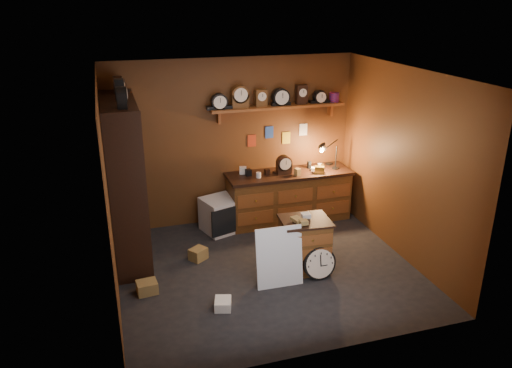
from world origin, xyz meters
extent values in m
plane|color=black|center=(0.00, 0.00, 0.00)|extent=(4.00, 4.00, 0.00)
cube|color=#5B3215|center=(0.00, 1.80, 1.35)|extent=(4.00, 0.02, 2.70)
cube|color=#5B3215|center=(0.00, -1.80, 1.35)|extent=(4.00, 0.02, 2.70)
cube|color=#5B3215|center=(-2.00, 0.00, 1.35)|extent=(0.02, 3.60, 2.70)
cube|color=#5B3215|center=(2.00, 0.00, 1.35)|extent=(0.02, 3.60, 2.70)
cube|color=beige|center=(0.00, 0.00, 2.70)|extent=(4.00, 3.60, 0.02)
cube|color=brown|center=(0.70, 1.65, 1.92)|extent=(2.20, 0.30, 0.04)
cube|color=brown|center=(-0.25, 1.72, 1.80)|extent=(0.04, 0.16, 0.20)
cube|color=brown|center=(1.65, 1.72, 1.80)|extent=(0.04, 0.16, 0.20)
cylinder|color=#B21419|center=(1.68, 1.65, 2.02)|extent=(0.16, 0.16, 0.15)
cube|color=#9F2B13|center=(0.15, 1.79, 1.35)|extent=(0.14, 0.01, 0.20)
cube|color=navy|center=(0.45, 1.79, 1.47)|extent=(0.14, 0.01, 0.20)
cube|color=gold|center=(0.75, 1.79, 1.35)|extent=(0.14, 0.01, 0.20)
cube|color=silver|center=(1.05, 1.79, 1.47)|extent=(0.14, 0.01, 0.20)
cube|color=black|center=(-1.98, 0.98, 1.15)|extent=(0.03, 1.60, 2.30)
cube|color=black|center=(-1.75, 0.20, 1.15)|extent=(0.45, 0.03, 2.30)
cube|color=black|center=(-1.75, 1.76, 1.15)|extent=(0.45, 0.03, 2.30)
cube|color=black|center=(-1.75, 0.98, 0.05)|extent=(0.43, 1.54, 0.03)
cube|color=black|center=(-1.75, 0.98, 0.55)|extent=(0.43, 1.54, 0.03)
cube|color=black|center=(-1.75, 0.98, 1.00)|extent=(0.43, 1.54, 0.03)
cube|color=black|center=(-1.75, 0.98, 1.45)|extent=(0.43, 1.54, 0.03)
cube|color=black|center=(-1.75, 0.98, 1.90)|extent=(0.43, 1.54, 0.03)
cube|color=black|center=(-1.75, 0.98, 2.28)|extent=(0.43, 1.54, 0.03)
cube|color=brown|center=(0.86, 1.48, 0.40)|extent=(2.02, 0.60, 0.80)
cube|color=black|center=(0.86, 1.48, 0.82)|extent=(2.08, 0.66, 0.05)
cube|color=brown|center=(0.86, 1.18, 0.40)|extent=(1.94, 0.02, 0.52)
cylinder|color=black|center=(1.67, 1.43, 0.86)|extent=(0.12, 0.12, 0.02)
cylinder|color=black|center=(1.67, 1.43, 1.05)|extent=(0.02, 0.02, 0.38)
cylinder|color=black|center=(1.55, 1.40, 1.29)|extent=(0.27, 0.09, 0.14)
cone|color=black|center=(1.41, 1.37, 1.25)|extent=(0.18, 0.14, 0.18)
cube|color=brown|center=(0.50, -0.12, 0.36)|extent=(0.66, 0.56, 0.72)
cube|color=black|center=(0.50, -0.12, 0.74)|extent=(0.70, 0.61, 0.03)
cube|color=brown|center=(0.50, -0.38, 0.36)|extent=(0.56, 0.06, 0.61)
cylinder|color=black|center=(0.60, -0.41, 0.22)|extent=(0.46, 0.15, 0.46)
cylinder|color=#FFE8CB|center=(0.60, -0.44, 0.23)|extent=(0.40, 0.09, 0.39)
cube|color=black|center=(0.60, -0.45, 0.29)|extent=(0.01, 0.04, 0.15)
cube|color=black|center=(0.65, -0.45, 0.20)|extent=(0.10, 0.01, 0.01)
cube|color=silver|center=(0.04, -0.40, 0.00)|extent=(0.62, 0.18, 0.82)
cube|color=silver|center=(-0.33, 1.40, 0.28)|extent=(0.67, 0.67, 0.55)
cube|color=black|center=(-0.33, 1.13, 0.28)|extent=(0.43, 0.16, 0.44)
cube|color=olive|center=(-1.65, -0.10, 0.08)|extent=(0.28, 0.24, 0.16)
cube|color=white|center=(-0.80, -0.71, 0.06)|extent=(0.25, 0.28, 0.12)
cube|color=olive|center=(-0.86, 0.56, 0.09)|extent=(0.30, 0.29, 0.17)
camera|label=1|loc=(-1.91, -5.76, 3.58)|focal=35.00mm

